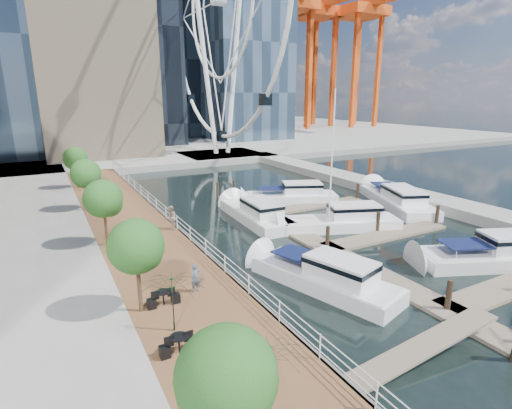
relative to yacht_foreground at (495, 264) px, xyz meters
The scene contains 18 objects.
ground 11.32m from the yacht_foreground, behind, with size 520.00×520.00×0.00m, color black.
boardwalk 24.97m from the yacht_foreground, 144.45° to the left, with size 6.00×60.00×1.00m, color brown.
seawall 22.59m from the yacht_foreground, 140.02° to the left, with size 0.25×60.00×1.00m, color #595954.
land_far 102.14m from the yacht_foreground, 96.36° to the left, with size 200.00×114.00×1.00m, color gray.
breakwater 21.37m from the yacht_foreground, 66.00° to the left, with size 4.00×60.00×1.00m, color gray.
pier 51.59m from the yacht_foreground, 87.01° to the left, with size 14.00×12.00×1.00m, color gray.
railing 22.72m from the yacht_foreground, 140.18° to the left, with size 0.10×60.00×1.05m, color white, non-canonical shape.
floating_docks 10.08m from the yacht_foreground, 109.41° to the left, with size 16.00×34.00×2.60m.
ferris_wheel 57.73m from the yacht_foreground, 87.01° to the left, with size 5.80×45.60×47.80m.
port_cranes 112.41m from the yacht_foreground, 59.37° to the left, with size 40.00×52.00×38.00m.
street_trees 26.77m from the yacht_foreground, 149.25° to the left, with size 2.60×42.60×4.60m.
cafe_tables 21.89m from the yacht_foreground, behind, with size 2.50×13.70×0.74m.
yacht_foreground is the anchor object (origin of this frame).
pedestrian_near 20.22m from the yacht_foreground, 168.20° to the left, with size 0.56×0.37×1.54m, color #47505E.
pedestrian_mid 23.13m from the yacht_foreground, 140.60° to the left, with size 0.91×0.71×1.87m, color gray.
pedestrian_far 33.32m from the yacht_foreground, 129.52° to the left, with size 1.11×0.46×1.90m, color #31373E.
moored_yachts 11.64m from the yacht_foreground, 109.81° to the left, with size 24.90×31.39×11.50m.
cafe_seating 22.52m from the yacht_foreground, 167.70° to the right, with size 5.61×14.64×2.72m.
Camera 1 is at (-14.73, -13.66, 10.96)m, focal length 28.00 mm.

